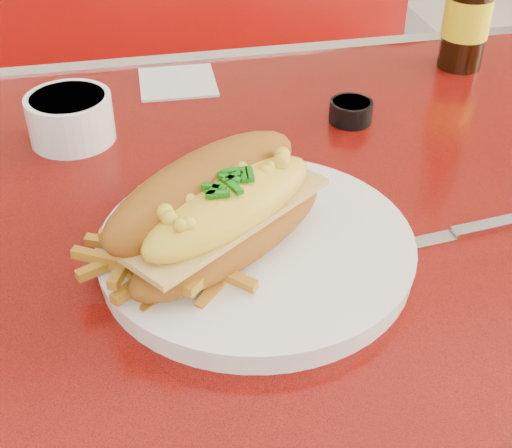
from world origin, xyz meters
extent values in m
cube|color=red|center=(0.00, 0.00, 0.75)|extent=(1.20, 0.80, 0.04)
cube|color=silver|center=(0.00, 0.40, 0.75)|extent=(1.22, 0.03, 0.04)
cube|color=#9E0E0A|center=(0.00, 0.78, 0.23)|extent=(1.20, 0.50, 0.45)
cylinder|color=white|center=(0.02, -0.08, 0.78)|extent=(0.30, 0.30, 0.02)
cylinder|color=white|center=(0.02, -0.08, 0.79)|extent=(0.30, 0.30, 0.00)
ellipsoid|color=#9B5A19|center=(-0.01, -0.09, 0.81)|extent=(0.23, 0.19, 0.05)
cube|color=#DEBC63|center=(-0.01, -0.09, 0.83)|extent=(0.20, 0.17, 0.01)
ellipsoid|color=yellow|center=(-0.01, -0.09, 0.84)|extent=(0.20, 0.16, 0.05)
ellipsoid|color=#9B5A19|center=(-0.03, -0.06, 0.85)|extent=(0.23, 0.20, 0.09)
cube|color=silver|center=(-0.03, -0.12, 0.79)|extent=(0.01, 0.14, 0.00)
cube|color=silver|center=(-0.03, -0.04, 0.79)|extent=(0.02, 0.03, 0.00)
cylinder|color=white|center=(-0.15, 0.19, 0.80)|extent=(0.13, 0.13, 0.06)
cylinder|color=black|center=(-0.15, 0.19, 0.82)|extent=(0.11, 0.11, 0.01)
cylinder|color=black|center=(0.19, 0.17, 0.78)|extent=(0.06, 0.06, 0.03)
cylinder|color=#CD6B4A|center=(0.19, 0.17, 0.79)|extent=(0.05, 0.05, 0.01)
cylinder|color=black|center=(0.39, 0.29, 0.85)|extent=(0.06, 0.06, 0.16)
cylinder|color=yellow|center=(0.39, 0.29, 0.84)|extent=(0.07, 0.07, 0.05)
cube|color=silver|center=(0.14, -0.09, 0.77)|extent=(0.14, 0.03, 0.00)
cube|color=silver|center=(0.25, -0.08, 0.77)|extent=(0.08, 0.02, 0.01)
cube|color=silver|center=(-0.01, 0.32, 0.77)|extent=(0.11, 0.11, 0.00)
camera|label=1|loc=(-0.09, -0.59, 1.19)|focal=50.00mm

